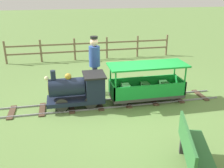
% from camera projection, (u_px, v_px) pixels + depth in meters
% --- Properties ---
extents(ground_plane, '(60.00, 60.00, 0.00)m').
position_uv_depth(ground_plane, '(123.00, 103.00, 6.50)').
color(ground_plane, '#608442').
extents(track, '(0.71, 5.70, 0.04)m').
position_uv_depth(track, '(113.00, 103.00, 6.45)').
color(track, gray).
rests_on(track, ground_plane).
extents(locomotive, '(0.67, 1.45, 0.96)m').
position_uv_depth(locomotive, '(79.00, 89.00, 6.11)').
color(locomotive, '#192338').
rests_on(locomotive, ground_plane).
extents(passenger_car, '(0.77, 2.00, 0.97)m').
position_uv_depth(passenger_car, '(147.00, 86.00, 6.47)').
color(passenger_car, '#3F3F3F').
rests_on(passenger_car, ground_plane).
extents(conductor_person, '(0.30, 0.30, 1.62)m').
position_uv_depth(conductor_person, '(95.00, 61.00, 6.77)').
color(conductor_person, '#282D47').
rests_on(conductor_person, ground_plane).
extents(park_bench, '(1.36, 0.79, 0.82)m').
position_uv_depth(park_bench, '(194.00, 153.00, 3.86)').
color(park_bench, '#2D6B33').
rests_on(park_bench, ground_plane).
extents(fence_section, '(0.08, 6.78, 0.90)m').
position_uv_depth(fence_section, '(91.00, 48.00, 10.26)').
color(fence_section, '#756047').
rests_on(fence_section, ground_plane).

